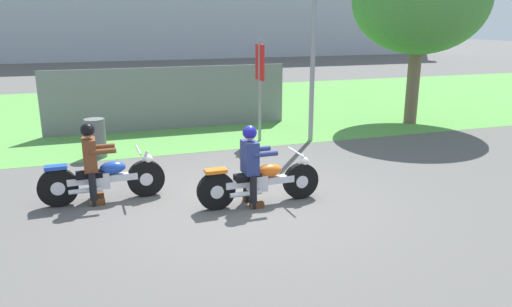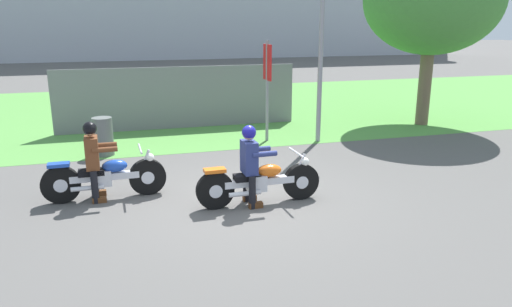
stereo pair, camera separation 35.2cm
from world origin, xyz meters
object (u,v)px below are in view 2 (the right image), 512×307
Objects in this scene: rider_follow at (93,155)px; sign_banner at (267,75)px; motorcycle_follow at (105,177)px; motorcycle_lead at (260,182)px; rider_lead at (250,159)px; streetlight_pole at (327,7)px; tree_roadside at (433,0)px; trash_can at (103,137)px.

sign_banner reaches higher than rider_follow.
motorcycle_lead is at bearing -22.60° from motorcycle_follow.
motorcycle_follow is at bearing -140.56° from sign_banner.
sign_banner is at bearing 67.81° from rider_lead.
rider_lead is at bearing -23.98° from motorcycle_follow.
rider_follow is at bearing 157.40° from rider_lead.
motorcycle_lead is 5.70m from streetlight_pole.
rider_lead is 4.72m from sign_banner.
motorcycle_follow is at bearing -152.01° from streetlight_pole.
streetlight_pole is (-3.81, -1.14, -0.25)m from tree_roadside.
trash_can is (0.09, 3.02, -0.37)m from rider_follow.
streetlight_pole reaches higher than motorcycle_follow.
motorcycle_lead is 4.81m from trash_can.
streetlight_pole is (5.44, 2.89, 3.00)m from motorcycle_follow.
motorcycle_lead is 8.98m from tree_roadside.
trash_can is at bearing 178.64° from streetlight_pole.
rider_lead is 0.26× the size of streetlight_pole.
rider_follow is at bearing 158.63° from motorcycle_lead.
rider_lead reaches higher than trash_can.
trash_can reaches higher than motorcycle_lead.
rider_follow is 0.26× the size of streetlight_pole.
rider_lead is at bearing -58.45° from trash_can.
rider_lead is 0.66× the size of motorcycle_follow.
streetlight_pole reaches higher than rider_follow.
streetlight_pole is at bearing 26.73° from motorcycle_follow.
tree_roadside is (9.25, 4.03, 3.25)m from motorcycle_follow.
rider_follow is at bearing -91.67° from trash_can.
rider_follow is at bearing -152.72° from streetlight_pole.
motorcycle_follow is (-2.56, 1.00, 0.01)m from motorcycle_lead.
tree_roadside is at bearing 35.69° from motorcycle_lead.
streetlight_pole reaches higher than motorcycle_lead.
rider_lead reaches higher than motorcycle_lead.
streetlight_pole reaches higher than rider_lead.
trash_can is at bearing -173.80° from tree_roadside.
motorcycle_follow is 0.41× the size of tree_roadside.
sign_banner is (4.04, 3.33, 1.32)m from motorcycle_follow.
motorcycle_lead is 0.46m from rider_lead.
sign_banner is at bearing -172.27° from tree_roadside.
motorcycle_follow is 6.85m from streetlight_pole.
streetlight_pole is (5.61, 2.89, 2.58)m from rider_follow.
motorcycle_lead is at bearing -21.37° from rider_follow.
motorcycle_lead is at bearing -143.05° from tree_roadside.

